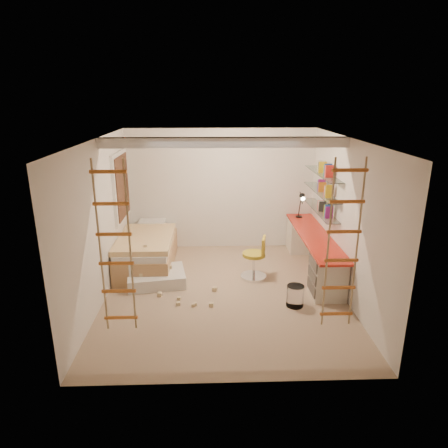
{
  "coord_description": "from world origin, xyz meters",
  "views": [
    {
      "loc": [
        -0.22,
        -6.16,
        3.22
      ],
      "look_at": [
        0.0,
        0.3,
        1.15
      ],
      "focal_mm": 32.0,
      "sensor_mm": 36.0,
      "label": 1
    }
  ],
  "objects_px": {
    "desk": "(313,251)",
    "bed": "(148,250)",
    "swivel_chair": "(255,263)",
    "play_platform": "(154,274)"
  },
  "relations": [
    {
      "from": "desk",
      "to": "bed",
      "type": "distance_m",
      "value": 3.22
    },
    {
      "from": "desk",
      "to": "play_platform",
      "type": "bearing_deg",
      "value": -172.31
    },
    {
      "from": "bed",
      "to": "swivel_chair",
      "type": "distance_m",
      "value": 2.16
    },
    {
      "from": "play_platform",
      "to": "desk",
      "type": "bearing_deg",
      "value": 7.69
    },
    {
      "from": "swivel_chair",
      "to": "play_platform",
      "type": "xyz_separation_m",
      "value": [
        -1.85,
        -0.12,
        -0.12
      ]
    },
    {
      "from": "play_platform",
      "to": "swivel_chair",
      "type": "bearing_deg",
      "value": 3.79
    },
    {
      "from": "desk",
      "to": "bed",
      "type": "relative_size",
      "value": 1.4
    },
    {
      "from": "desk",
      "to": "swivel_chair",
      "type": "relative_size",
      "value": 3.47
    },
    {
      "from": "swivel_chair",
      "to": "desk",
      "type": "bearing_deg",
      "value": 13.86
    },
    {
      "from": "desk",
      "to": "play_platform",
      "type": "height_order",
      "value": "desk"
    }
  ]
}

